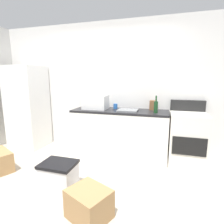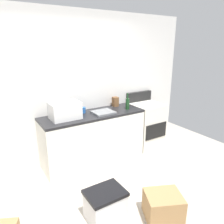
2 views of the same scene
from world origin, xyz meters
name	(u,v)px [view 2 (image 2 of 2)]	position (x,y,z in m)	size (l,w,h in m)	color
ground_plane	(116,205)	(0.00, 0.00, 0.00)	(6.00, 6.00, 0.00)	#B2A899
wall_back	(67,89)	(0.00, 1.55, 1.30)	(5.00, 0.10, 2.60)	silver
kitchen_counter	(93,138)	(0.30, 1.20, 0.45)	(1.80, 0.60, 0.90)	silver
stove_oven	(146,124)	(1.52, 1.21, 0.47)	(0.60, 0.61, 1.10)	silver
microwave	(65,110)	(-0.19, 1.21, 1.04)	(0.46, 0.34, 0.27)	white
sink_basin	(103,112)	(0.47, 1.13, 0.92)	(0.36, 0.32, 0.03)	slate
wine_bottle	(127,103)	(0.97, 1.11, 1.01)	(0.07, 0.07, 0.30)	#193F1E
coffee_mug	(83,110)	(0.18, 1.33, 0.95)	(0.08, 0.08, 0.10)	#2659A5
knife_block	(115,102)	(0.89, 1.40, 0.99)	(0.10, 0.10, 0.18)	brown
cardboard_box_large	(163,206)	(0.37, -0.47, 0.16)	(0.43, 0.36, 0.32)	#A37A4C
storage_bin	(105,205)	(-0.23, -0.11, 0.19)	(0.46, 0.36, 0.38)	silver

